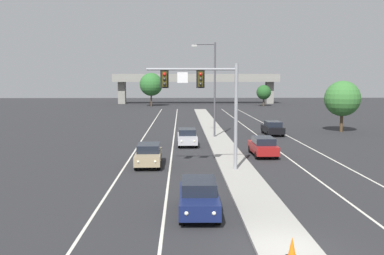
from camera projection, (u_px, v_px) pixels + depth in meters
name	position (u px, v px, depth m)	size (l,w,h in m)	color
ground_plane	(289.00, 253.00, 15.39)	(260.00, 260.00, 0.00)	#28282B
median_island	(231.00, 159.00, 33.26)	(2.40, 110.00, 0.15)	#9E9B93
lane_stripe_oncoming_center	(173.00, 146.00, 40.10)	(0.14, 100.00, 0.01)	silver
lane_stripe_receding_center	(271.00, 146.00, 40.34)	(0.14, 100.00, 0.01)	silver
edge_stripe_left	(138.00, 146.00, 40.02)	(0.14, 100.00, 0.01)	silver
edge_stripe_right	(306.00, 145.00, 40.43)	(0.14, 100.00, 0.01)	silver
overhead_signal_mast	(208.00, 94.00, 28.39)	(6.13, 0.44, 7.20)	gray
street_lamp_median	(213.00, 84.00, 45.02)	(2.58, 0.28, 10.00)	#4C4C51
car_oncoming_navy	(199.00, 196.00, 19.89)	(1.88, 4.50, 1.58)	#141E4C
car_oncoming_tan	(149.00, 155.00, 30.94)	(1.88, 4.50, 1.58)	tan
car_oncoming_silver	(187.00, 137.00, 40.44)	(1.88, 4.49, 1.58)	#B7B7BC
car_receding_red	(263.00, 146.00, 34.87)	(1.85, 4.48, 1.58)	maroon
car_receding_black	(273.00, 128.00, 47.97)	(1.90, 4.50, 1.58)	black
traffic_cone_median_nose	(292.00, 247.00, 14.62)	(0.36, 0.36, 0.74)	black
overpass_bridge	(196.00, 81.00, 109.74)	(42.40, 6.40, 7.65)	gray
tree_far_left_b	(151.00, 84.00, 99.43)	(5.39, 5.39, 7.79)	#4C3823
tree_far_right_c	(264.00, 92.00, 99.99)	(3.44, 3.44, 4.98)	#4C3823
tree_far_right_a	(342.00, 99.00, 50.51)	(4.24, 4.24, 6.13)	#4C3823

